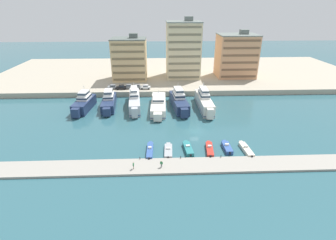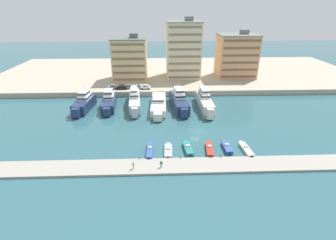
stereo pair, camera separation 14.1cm
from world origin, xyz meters
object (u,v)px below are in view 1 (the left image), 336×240
at_px(yacht_silver_mid_left, 134,100).
at_px(yacht_navy_center, 179,101).
at_px(motorboat_red_center_left, 210,149).
at_px(motorboat_cream_center_right, 246,149).
at_px(yacht_navy_far_left, 84,103).
at_px(pedestrian_near_edge, 133,165).
at_px(yacht_ivory_center_right, 204,101).
at_px(car_grey_mid_left, 129,86).
at_px(yacht_navy_left, 109,101).
at_px(motorboat_grey_left, 168,151).
at_px(motorboat_blue_center, 227,147).
at_px(car_grey_far_left, 113,87).
at_px(motorboat_teal_mid_left, 188,149).
at_px(pedestrian_mid_deck, 161,163).
at_px(motorboat_blue_far_left, 150,151).
at_px(yacht_ivory_center_left, 158,104).
at_px(car_white_center, 145,87).
at_px(car_black_left, 121,87).
at_px(car_grey_center_left, 137,86).

height_order(yacht_silver_mid_left, yacht_navy_center, yacht_navy_center).
relative_size(motorboat_red_center_left, motorboat_cream_center_right, 0.97).
height_order(yacht_navy_far_left, pedestrian_near_edge, yacht_navy_far_left).
relative_size(yacht_ivory_center_right, motorboat_cream_center_right, 2.83).
bearing_deg(pedestrian_near_edge, yacht_ivory_center_right, 59.60).
bearing_deg(yacht_navy_far_left, car_grey_mid_left, 50.73).
height_order(yacht_navy_left, motorboat_grey_left, yacht_navy_left).
distance_m(motorboat_grey_left, motorboat_blue_center, 15.13).
bearing_deg(yacht_ivory_center_right, pedestrian_near_edge, -120.40).
height_order(car_grey_far_left, pedestrian_near_edge, car_grey_far_left).
distance_m(motorboat_grey_left, car_grey_mid_left, 49.64).
relative_size(yacht_navy_far_left, motorboat_teal_mid_left, 2.29).
bearing_deg(pedestrian_mid_deck, motorboat_blue_far_left, 110.30).
relative_size(yacht_navy_left, yacht_navy_center, 0.90).
bearing_deg(yacht_ivory_center_left, motorboat_cream_center_right, -53.78).
relative_size(yacht_silver_mid_left, motorboat_teal_mid_left, 3.08).
xyz_separation_m(motorboat_red_center_left, car_white_center, (-17.89, 46.73, 2.58)).
bearing_deg(yacht_ivory_center_right, pedestrian_mid_deck, -113.06).
distance_m(yacht_navy_far_left, motorboat_blue_center, 52.59).
bearing_deg(yacht_navy_far_left, pedestrian_near_edge, -61.87).
distance_m(motorboat_red_center_left, motorboat_blue_center, 4.69).
bearing_deg(car_black_left, motorboat_cream_center_right, -51.77).
bearing_deg(car_grey_center_left, pedestrian_near_edge, -87.05).
distance_m(motorboat_teal_mid_left, car_white_center, 47.92).
xyz_separation_m(yacht_navy_center, yacht_ivory_center_right, (8.91, -0.88, 0.11)).
relative_size(pedestrian_near_edge, pedestrian_mid_deck, 1.07).
distance_m(yacht_navy_far_left, motorboat_red_center_left, 49.27).
xyz_separation_m(motorboat_teal_mid_left, motorboat_blue_center, (10.07, 0.20, -0.00)).
distance_m(motorboat_blue_center, motorboat_cream_center_right, 4.80).
bearing_deg(motorboat_blue_far_left, motorboat_red_center_left, -0.28).
bearing_deg(car_black_left, motorboat_grey_left, -69.72).
xyz_separation_m(yacht_ivory_center_left, car_white_center, (-5.17, 16.93, 1.37)).
relative_size(car_black_left, car_grey_mid_left, 1.00).
bearing_deg(car_grey_center_left, pedestrian_mid_deck, -80.58).
height_order(yacht_ivory_center_left, car_grey_far_left, yacht_ivory_center_left).
bearing_deg(yacht_ivory_center_right, motorboat_grey_left, -115.09).
xyz_separation_m(motorboat_teal_mid_left, car_grey_mid_left, (-19.32, 46.96, 2.56)).
distance_m(yacht_navy_center, motorboat_red_center_left, 31.42).
distance_m(motorboat_teal_mid_left, pedestrian_near_edge, 15.60).
xyz_separation_m(yacht_ivory_center_left, motorboat_blue_far_left, (-2.41, -29.73, -1.25)).
bearing_deg(yacht_navy_center, car_grey_center_left, 134.43).
xyz_separation_m(yacht_navy_center, motorboat_grey_left, (-5.13, -30.88, -2.10)).
height_order(motorboat_blue_center, pedestrian_near_edge, pedestrian_near_edge).
relative_size(yacht_ivory_center_right, pedestrian_near_edge, 12.61).
xyz_separation_m(yacht_navy_left, yacht_silver_mid_left, (9.18, -0.03, 0.35)).
bearing_deg(motorboat_teal_mid_left, car_grey_far_left, 118.90).
distance_m(yacht_navy_center, motorboat_blue_center, 31.84).
relative_size(yacht_ivory_center_left, motorboat_blue_far_left, 2.73).
height_order(yacht_navy_far_left, yacht_ivory_center_right, yacht_ivory_center_right).
distance_m(yacht_ivory_center_right, car_grey_far_left, 38.93).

